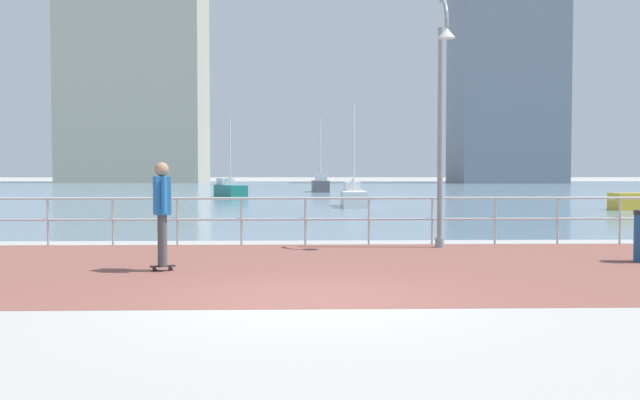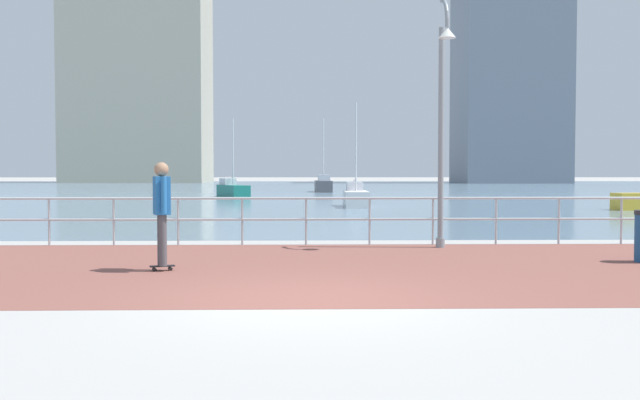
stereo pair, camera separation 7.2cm
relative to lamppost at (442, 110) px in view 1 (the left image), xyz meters
name	(u,v)px [view 1 (the left image)]	position (x,y,z in m)	size (l,w,h in m)	color
ground	(301,194)	(-2.85, 33.99, -2.90)	(220.00, 220.00, 0.00)	#ADAAA5
brick_paving	(307,267)	(-2.85, -2.96, -2.89)	(28.00, 7.46, 0.01)	brown
harbor_water	(300,190)	(-2.85, 45.77, -2.89)	(180.00, 88.00, 0.00)	#6B899E
waterfront_railing	(305,212)	(-2.85, 0.77, -2.17)	(25.25, 0.06, 1.05)	#B2BCC1
lamppost	(442,110)	(0.00, 0.00, 0.00)	(0.36, 0.82, 5.23)	gray
skateboarder	(162,206)	(-5.22, -3.33, -1.82)	(0.41, 0.55, 1.77)	black
sailboat_red	(353,197)	(-0.56, 17.31, -2.45)	(1.06, 3.30, 4.62)	white
sailboat_ivory	(230,189)	(-7.19, 29.31, -2.44)	(2.33, 3.52, 4.76)	#197266
sailboat_navy	(320,185)	(-1.38, 39.43, -2.37)	(1.26, 3.92, 5.49)	#595960
tower_beige	(506,52)	(23.16, 77.01, 13.65)	(12.85, 11.07, 34.76)	slate
tower_glass	(135,70)	(-24.31, 81.64, 11.74)	(17.80, 12.32, 30.94)	#B2AD99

